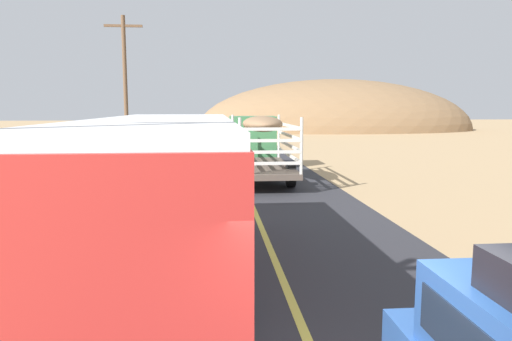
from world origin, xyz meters
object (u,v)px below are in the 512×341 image
at_px(bus, 164,198).
at_px(power_pole_mid, 125,86).
at_px(car_far, 245,135).
at_px(livestock_truck, 256,139).

xyz_separation_m(bus, power_pole_mid, (-4.18, 20.34, 2.91)).
bearing_deg(bus, power_pole_mid, 101.62).
height_order(car_far, power_pole_mid, power_pole_mid).
height_order(bus, power_pole_mid, power_pole_mid).
xyz_separation_m(livestock_truck, power_pole_mid, (-7.33, 4.74, 2.87)).
xyz_separation_m(livestock_truck, bus, (-3.15, -15.60, -0.04)).
bearing_deg(car_far, bus, -96.70).
distance_m(bus, power_pole_mid, 20.97).
bearing_deg(livestock_truck, bus, -101.40).
bearing_deg(car_far, livestock_truck, -91.74).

